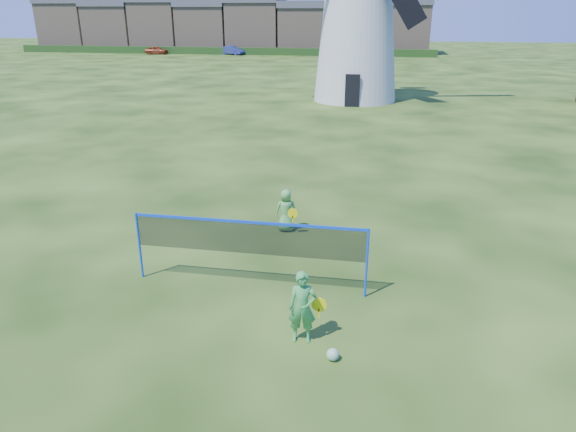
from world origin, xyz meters
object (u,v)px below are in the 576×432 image
(player_girl, at_px, (303,307))
(player_boy, at_px, (286,210))
(car_left, at_px, (156,50))
(windmill, at_px, (358,9))
(play_ball, at_px, (333,354))
(car_right, at_px, (232,50))
(badminton_net, at_px, (248,239))

(player_girl, distance_m, player_boy, 5.16)
(player_boy, distance_m, car_left, 68.63)
(player_boy, height_order, car_left, player_boy)
(windmill, distance_m, player_girl, 28.89)
(windmill, bearing_deg, player_boy, -91.15)
(player_boy, height_order, play_ball, player_boy)
(car_right, bearing_deg, play_ball, -140.32)
(badminton_net, xyz_separation_m, car_left, (-30.25, 64.72, -0.57))
(car_right, bearing_deg, badminton_net, -141.39)
(player_girl, height_order, play_ball, player_girl)
(car_right, bearing_deg, player_girl, -140.68)
(windmill, xyz_separation_m, car_right, (-19.80, 39.16, -5.21))
(windmill, relative_size, player_boy, 14.16)
(play_ball, bearing_deg, player_boy, 108.31)
(play_ball, relative_size, car_left, 0.07)
(player_girl, bearing_deg, badminton_net, 122.62)
(badminton_net, xyz_separation_m, player_boy, (0.22, 3.23, -0.55))
(badminton_net, relative_size, car_right, 1.36)
(play_ball, height_order, car_right, car_right)
(play_ball, distance_m, car_right, 71.27)
(car_left, bearing_deg, badminton_net, -156.06)
(player_boy, xyz_separation_m, play_ball, (1.82, -5.50, -0.48))
(badminton_net, relative_size, player_girl, 3.66)
(player_girl, height_order, car_right, player_girl)
(windmill, height_order, car_right, windmill)
(badminton_net, relative_size, car_left, 1.51)
(player_boy, bearing_deg, windmill, -99.95)
(car_left, relative_size, car_right, 0.90)
(player_girl, relative_size, play_ball, 6.27)
(car_left, xyz_separation_m, car_right, (11.13, 1.07, 0.04))
(play_ball, bearing_deg, badminton_net, 131.97)
(windmill, bearing_deg, car_right, 116.83)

